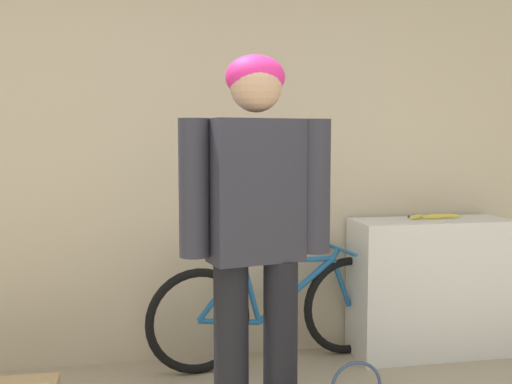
# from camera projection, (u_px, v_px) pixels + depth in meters

# --- Properties ---
(wall_back) EXTENTS (8.00, 0.07, 2.60)m
(wall_back) POSITION_uv_depth(u_px,v_px,m) (197.00, 156.00, 3.79)
(wall_back) COLOR beige
(wall_back) RESTS_ON ground_plane
(side_shelf) EXTENTS (1.03, 0.39, 0.89)m
(side_shelf) POSITION_uv_depth(u_px,v_px,m) (431.00, 287.00, 3.92)
(side_shelf) COLOR white
(side_shelf) RESTS_ON ground_plane
(person) EXTENTS (0.69, 0.28, 1.78)m
(person) POSITION_uv_depth(u_px,v_px,m) (256.00, 222.00, 2.70)
(person) COLOR black
(person) RESTS_ON ground_plane
(bicycle) EXTENTS (1.65, 0.46, 0.72)m
(bicycle) POSITION_uv_depth(u_px,v_px,m) (277.00, 310.00, 3.75)
(bicycle) COLOR black
(bicycle) RESTS_ON ground_plane
(banana) EXTENTS (0.37, 0.09, 0.03)m
(banana) POSITION_uv_depth(u_px,v_px,m) (433.00, 216.00, 3.90)
(banana) COLOR #EAD64C
(banana) RESTS_ON side_shelf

